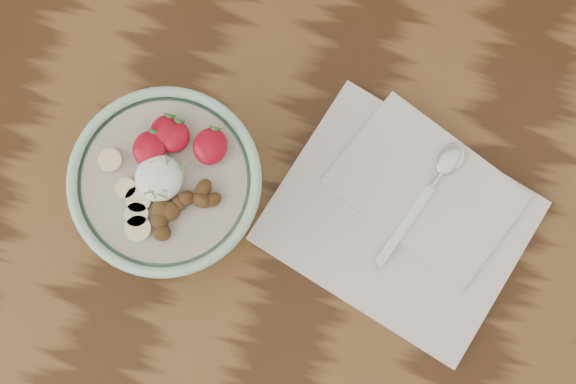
% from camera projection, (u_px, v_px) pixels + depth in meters
% --- Properties ---
extents(table, '(1.60, 0.90, 0.75)m').
position_uv_depth(table, '(299.00, 284.00, 1.04)').
color(table, '#361E0D').
rests_on(table, ground).
extents(breakfast_bowl, '(0.21, 0.21, 0.14)m').
position_uv_depth(breakfast_bowl, '(170.00, 187.00, 0.89)').
color(breakfast_bowl, '#9DD3AF').
rests_on(breakfast_bowl, table).
extents(napkin, '(0.34, 0.31, 0.02)m').
position_uv_depth(napkin, '(405.00, 214.00, 0.95)').
color(napkin, silver).
rests_on(napkin, table).
extents(spoon, '(0.08, 0.17, 0.01)m').
position_uv_depth(spoon, '(439.00, 176.00, 0.95)').
color(spoon, silver).
rests_on(spoon, napkin).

